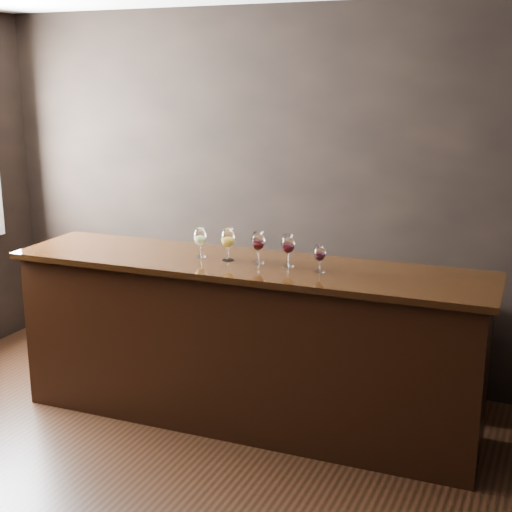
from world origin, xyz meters
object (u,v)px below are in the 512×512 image
at_px(bar_counter, 246,346).
at_px(glass_white, 200,237).
at_px(glass_amber, 228,239).
at_px(glass_red_b, 288,245).
at_px(glass_red_c, 320,254).
at_px(back_bar_shelf, 317,335).
at_px(glass_red_a, 258,242).

bearing_deg(bar_counter, glass_white, 175.98).
height_order(glass_amber, glass_red_b, glass_amber).
bearing_deg(glass_red_c, glass_red_b, 167.55).
distance_m(back_bar_shelf, glass_red_b, 1.14).
bearing_deg(glass_amber, bar_counter, -0.47).
height_order(glass_red_a, glass_red_c, glass_red_a).
relative_size(back_bar_shelf, glass_white, 10.84).
bearing_deg(back_bar_shelf, glass_red_c, -70.48).
bearing_deg(glass_red_c, back_bar_shelf, 109.52).
xyz_separation_m(bar_counter, glass_white, (-0.34, 0.01, 0.71)).
height_order(glass_red_b, glass_red_c, glass_red_b).
xyz_separation_m(glass_white, glass_amber, (0.21, -0.01, 0.01)).
bearing_deg(bar_counter, glass_red_a, 15.30).
distance_m(bar_counter, back_bar_shelf, 0.81).
distance_m(back_bar_shelf, glass_red_c, 1.18).
bearing_deg(glass_white, glass_red_a, 2.30).
bearing_deg(bar_counter, back_bar_shelf, 70.27).
relative_size(back_bar_shelf, glass_red_c, 12.62).
distance_m(bar_counter, glass_white, 0.79).
bearing_deg(glass_red_b, glass_amber, -175.47).
relative_size(bar_counter, glass_amber, 14.43).
bearing_deg(bar_counter, glass_red_c, -4.53).
distance_m(glass_red_b, glass_red_c, 0.24).
height_order(back_bar_shelf, glass_amber, glass_amber).
relative_size(glass_amber, glass_red_b, 1.05).
bearing_deg(glass_amber, back_bar_shelf, 64.47).
bearing_deg(back_bar_shelf, glass_white, -127.25).
distance_m(glass_white, glass_red_b, 0.62).
relative_size(glass_red_b, glass_red_c, 1.20).
bearing_deg(glass_white, bar_counter, -1.41).
height_order(back_bar_shelf, glass_red_c, glass_red_c).
relative_size(bar_counter, glass_red_c, 18.18).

